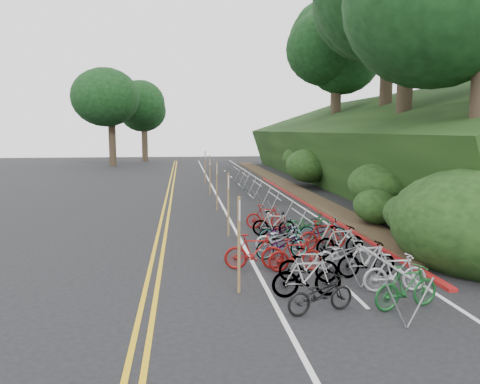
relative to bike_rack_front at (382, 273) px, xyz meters
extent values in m
plane|color=black|center=(-3.48, 2.62, -0.81)|extent=(120.00, 120.00, 0.00)
cube|color=gold|center=(-5.63, 12.62, -0.81)|extent=(0.12, 80.00, 0.01)
cube|color=gold|center=(-5.33, 12.62, -0.81)|extent=(0.12, 80.00, 0.01)
cube|color=silver|center=(-2.48, 12.62, -0.81)|extent=(0.12, 80.00, 0.01)
cube|color=silver|center=(1.72, 12.62, -0.81)|extent=(0.12, 80.00, 0.01)
cube|color=silver|center=(-0.38, 0.62, -0.81)|extent=(0.10, 1.60, 0.01)
cube|color=silver|center=(-0.38, 6.62, -0.81)|extent=(0.10, 1.60, 0.01)
cube|color=silver|center=(-0.38, 12.62, -0.81)|extent=(0.10, 1.60, 0.01)
cube|color=silver|center=(-0.38, 18.62, -0.81)|extent=(0.10, 1.60, 0.01)
cube|color=silver|center=(-0.38, 24.62, -0.81)|extent=(0.10, 1.60, 0.01)
cube|color=silver|center=(-0.38, 30.62, -0.81)|extent=(0.10, 1.60, 0.01)
cube|color=silver|center=(-0.38, 36.62, -0.81)|extent=(0.10, 1.60, 0.01)
cube|color=maroon|center=(2.22, 14.62, -0.76)|extent=(0.25, 28.00, 0.10)
cube|color=black|center=(10.02, 24.62, 1.99)|extent=(12.32, 44.00, 9.11)
cube|color=#382819|center=(2.92, 24.62, -0.73)|extent=(1.40, 44.00, 0.16)
ellipsoid|color=#284C19|center=(3.72, 5.62, 0.23)|extent=(2.00, 2.80, 1.60)
ellipsoid|color=#284C19|center=(4.52, 10.62, 0.74)|extent=(2.60, 3.64, 2.08)
ellipsoid|color=#284C19|center=(5.72, 16.62, 1.18)|extent=(2.20, 3.08, 1.76)
ellipsoid|color=#284C19|center=(4.32, 22.62, 0.75)|extent=(3.00, 4.20, 2.40)
ellipsoid|color=#284C19|center=(5.02, 28.62, 0.92)|extent=(2.40, 3.36, 1.92)
ellipsoid|color=#284C19|center=(6.32, 32.62, 1.60)|extent=(2.80, 3.92, 2.24)
ellipsoid|color=#284C19|center=(3.52, 8.62, 0.09)|extent=(1.80, 2.52, 1.44)
ellipsoid|color=#284C19|center=(6.52, 20.62, 1.79)|extent=(3.20, 4.48, 2.56)
ellipsoid|color=black|center=(4.52, 3.12, 0.40)|extent=(5.28, 6.16, 3.52)
cylinder|color=#2D2319|center=(6.02, 5.62, 3.21)|extent=(0.80, 0.80, 5.64)
cylinder|color=#2D2319|center=(7.52, 14.62, 4.95)|extent=(0.85, 0.85, 6.51)
cylinder|color=#2D2319|center=(10.02, 22.62, 6.08)|extent=(0.89, 0.89, 7.38)
cylinder|color=#2D2319|center=(9.02, 30.62, 5.03)|extent=(0.82, 0.82, 6.08)
ellipsoid|color=black|center=(9.02, 30.62, 10.50)|extent=(8.10, 8.10, 7.70)
cylinder|color=#2D2319|center=(11.52, 38.62, 6.16)|extent=(0.87, 0.87, 6.95)
ellipsoid|color=black|center=(11.52, 38.62, 12.53)|extent=(9.65, 9.65, 9.16)
cylinder|color=#2D2319|center=(-12.48, 44.62, 2.01)|extent=(0.80, 0.80, 5.64)
ellipsoid|color=black|center=(-12.48, 44.62, 7.15)|extent=(7.72, 7.72, 7.33)
cylinder|color=#2D2319|center=(-9.48, 52.62, 1.79)|extent=(0.78, 0.78, 5.21)
ellipsoid|color=black|center=(-9.48, 52.62, 6.42)|extent=(6.75, 6.75, 6.41)
cylinder|color=gray|center=(0.00, 0.00, 0.29)|extent=(0.05, 2.75, 0.05)
cylinder|color=gray|center=(-0.28, -1.28, -0.26)|extent=(0.56, 0.04, 1.08)
cylinder|color=gray|center=(0.28, -1.28, -0.26)|extent=(0.56, 0.04, 1.08)
cylinder|color=gray|center=(-0.28, 1.28, -0.26)|extent=(0.56, 0.04, 1.08)
cylinder|color=gray|center=(0.28, 1.28, -0.26)|extent=(0.56, 0.04, 1.08)
cylinder|color=gray|center=(-0.48, 5.62, 0.34)|extent=(0.05, 3.00, 0.05)
cylinder|color=gray|center=(-0.76, 4.22, -0.23)|extent=(0.58, 0.04, 1.13)
cylinder|color=gray|center=(-0.20, 4.22, -0.23)|extent=(0.58, 0.04, 1.13)
cylinder|color=gray|center=(-0.76, 7.02, -0.23)|extent=(0.58, 0.04, 1.13)
cylinder|color=gray|center=(-0.20, 7.02, -0.23)|extent=(0.58, 0.04, 1.13)
cylinder|color=gray|center=(-0.48, 10.62, 0.34)|extent=(0.05, 3.00, 0.05)
cylinder|color=gray|center=(-0.76, 9.22, -0.23)|extent=(0.58, 0.04, 1.13)
cylinder|color=gray|center=(-0.20, 9.22, -0.23)|extent=(0.58, 0.04, 1.13)
cylinder|color=gray|center=(-0.76, 12.02, -0.23)|extent=(0.58, 0.04, 1.13)
cylinder|color=gray|center=(-0.20, 12.02, -0.23)|extent=(0.58, 0.04, 1.13)
cylinder|color=gray|center=(-0.48, 15.62, 0.34)|extent=(0.05, 3.00, 0.05)
cylinder|color=gray|center=(-0.76, 14.22, -0.23)|extent=(0.58, 0.04, 1.13)
cylinder|color=gray|center=(-0.20, 14.22, -0.23)|extent=(0.58, 0.04, 1.13)
cylinder|color=gray|center=(-0.76, 17.02, -0.23)|extent=(0.58, 0.04, 1.13)
cylinder|color=gray|center=(-0.20, 17.02, -0.23)|extent=(0.58, 0.04, 1.13)
cylinder|color=gray|center=(-0.48, 20.62, 0.34)|extent=(0.05, 3.00, 0.05)
cylinder|color=gray|center=(-0.76, 19.22, -0.23)|extent=(0.58, 0.04, 1.13)
cylinder|color=gray|center=(-0.20, 19.22, -0.23)|extent=(0.58, 0.04, 1.13)
cylinder|color=gray|center=(-0.76, 22.02, -0.23)|extent=(0.58, 0.04, 1.13)
cylinder|color=gray|center=(-0.20, 22.02, -0.23)|extent=(0.58, 0.04, 1.13)
cylinder|color=gray|center=(-0.48, 25.62, 0.34)|extent=(0.05, 3.00, 0.05)
cylinder|color=gray|center=(-0.76, 24.22, -0.23)|extent=(0.58, 0.04, 1.13)
cylinder|color=gray|center=(-0.20, 24.22, -0.23)|extent=(0.58, 0.04, 1.13)
cylinder|color=gray|center=(-0.76, 27.02, -0.23)|extent=(0.58, 0.04, 1.13)
cylinder|color=gray|center=(-0.20, 27.02, -0.23)|extent=(0.58, 0.04, 1.13)
cylinder|color=brown|center=(-3.24, 1.28, 0.44)|extent=(0.08, 0.08, 2.50)
cube|color=silver|center=(-3.24, 1.28, 1.34)|extent=(0.02, 0.40, 0.50)
cylinder|color=brown|center=(-2.88, 7.62, 0.44)|extent=(0.08, 0.08, 2.50)
cube|color=silver|center=(-2.88, 7.62, 1.34)|extent=(0.02, 0.40, 0.50)
cylinder|color=brown|center=(-2.88, 13.62, 0.44)|extent=(0.08, 0.08, 2.50)
cube|color=silver|center=(-2.88, 13.62, 1.34)|extent=(0.02, 0.40, 0.50)
cylinder|color=brown|center=(-2.88, 19.62, 0.44)|extent=(0.08, 0.08, 2.50)
cube|color=silver|center=(-2.88, 19.62, 1.34)|extent=(0.02, 0.40, 0.50)
cylinder|color=brown|center=(-2.88, 25.62, 0.44)|extent=(0.08, 0.08, 2.50)
cube|color=silver|center=(-2.88, 25.62, 1.34)|extent=(0.02, 0.40, 0.50)
imported|color=maroon|center=(-2.54, 3.25, -0.27)|extent=(0.69, 1.83, 1.07)
imported|color=black|center=(-1.57, -0.24, -0.37)|extent=(1.00, 1.77, 0.88)
imported|color=#144C1E|center=(0.48, -0.25, -0.29)|extent=(0.88, 1.81, 1.05)
imported|color=slate|center=(-1.60, 0.78, -0.28)|extent=(0.51, 1.77, 1.07)
imported|color=#9E9EA3|center=(0.74, 0.88, -0.30)|extent=(0.52, 1.70, 1.01)
imported|color=slate|center=(-1.26, 1.89, -0.33)|extent=(0.74, 1.67, 0.97)
imported|color=slate|center=(0.47, 2.11, -0.29)|extent=(0.61, 1.77, 1.05)
imported|color=maroon|center=(-1.37, 2.91, -0.32)|extent=(0.55, 1.66, 0.99)
imported|color=#9E9EA3|center=(0.08, 2.95, -0.35)|extent=(0.69, 1.77, 0.91)
imported|color=slate|center=(-1.46, 4.35, -0.34)|extent=(0.89, 1.86, 0.94)
imported|color=slate|center=(0.46, 4.29, -0.29)|extent=(0.77, 1.79, 1.04)
imported|color=#9E9EA3|center=(-1.35, 5.21, -0.36)|extent=(0.69, 1.74, 0.90)
imported|color=maroon|center=(0.16, 5.20, -0.29)|extent=(0.71, 1.79, 1.05)
imported|color=slate|center=(-1.09, 6.46, -0.38)|extent=(0.69, 1.66, 0.85)
imported|color=slate|center=(0.49, 6.28, -0.36)|extent=(1.01, 1.82, 0.91)
imported|color=slate|center=(-1.13, 7.43, -0.31)|extent=(0.88, 1.73, 1.00)
imported|color=#144C1E|center=(0.25, 7.42, -0.32)|extent=(0.94, 1.96, 0.99)
imported|color=maroon|center=(-1.19, 8.78, -0.30)|extent=(1.05, 1.77, 1.03)
camera|label=1|loc=(-4.62, -10.12, 3.33)|focal=35.00mm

